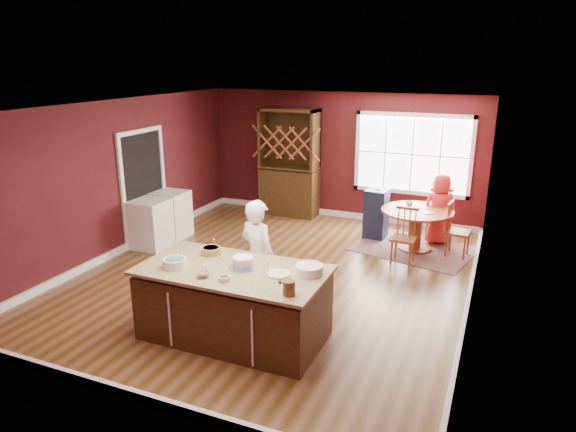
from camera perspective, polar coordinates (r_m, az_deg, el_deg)
The scene contains 28 objects.
room_shell at distance 7.94m, azimuth -1.53°, elevation 2.42°, with size 7.00×7.00×7.00m.
window at distance 10.75m, azimuth 13.65°, elevation 6.68°, with size 2.36×0.10×1.66m, color white, non-canonical shape.
doorway at distance 10.04m, azimuth -15.70°, elevation 3.02°, with size 0.08×1.26×2.13m, color white, non-canonical shape.
kitchen_island at distance 6.50m, azimuth -6.03°, elevation -9.73°, with size 2.30×1.20×0.92m.
dining_table at distance 9.58m, azimuth 14.08°, elevation -0.58°, with size 1.28×1.28×0.75m.
baker at distance 6.93m, azimuth -3.36°, elevation -4.60°, with size 0.59×0.39×1.61m, color white.
layer_cake at distance 6.28m, azimuth -5.03°, elevation -5.16°, with size 0.36×0.36×0.14m, color white, non-canonical shape.
bowl_blue at distance 6.43m, azimuth -12.47°, elevation -5.12°, with size 0.29×0.29×0.11m, color white.
bowl_yellow at distance 6.77m, azimuth -8.56°, elevation -3.83°, with size 0.25×0.25×0.09m, color #A78C45.
bowl_pink at distance 6.10m, azimuth -9.44°, elevation -6.48°, with size 0.15×0.15×0.06m, color silver.
bowl_olive at distance 5.97m, azimuth -7.09°, elevation -6.92°, with size 0.14×0.14×0.05m, color white.
drinking_glass at distance 6.08m, azimuth -2.48°, elevation -5.84°, with size 0.08×0.08×0.15m, color silver.
dinner_plate at distance 6.10m, azimuth -1.07°, elevation -6.43°, with size 0.29×0.29×0.02m, color beige.
white_tub at distance 6.09m, azimuth 2.36°, elevation -5.97°, with size 0.33×0.33×0.11m, color white.
stoneware_crock at distance 5.57m, azimuth 0.11°, elevation -7.98°, with size 0.14×0.14×0.17m, color brown.
toy_figurine at distance 5.86m, azimuth -0.91°, elevation -7.17°, with size 0.04×0.04×0.07m, color yellow, non-canonical shape.
rug at distance 9.75m, azimuth 13.86°, elevation -3.54°, with size 2.02×1.56×0.01m, color brown.
chair_east at distance 9.48m, azimuth 18.43°, elevation -1.44°, with size 0.41×0.39×0.98m, color brown, non-canonical shape.
chair_south at distance 8.89m, azimuth 12.73°, elevation -2.20°, with size 0.41×0.39×0.97m, color brown, non-canonical shape.
chair_north at distance 10.29m, azimuth 16.38°, elevation 0.44°, with size 0.44×0.42×1.06m, color brown, non-canonical shape.
seated_woman at distance 9.98m, azimuth 16.49°, elevation 0.75°, with size 0.66×0.43×1.34m, color red.
high_chair at distance 10.07m, azimuth 9.77°, elevation 0.35°, with size 0.40×0.40×1.00m, color black, non-canonical shape.
toddler at distance 9.96m, azimuth 10.27°, elevation 2.00°, with size 0.18×0.14×0.26m, color #8CA5BF, non-canonical shape.
table_plate at distance 9.36m, azimuth 15.35°, elevation 0.34°, with size 0.18×0.18×0.01m, color beige.
table_cup at distance 9.72m, azimuth 13.36°, elevation 1.35°, with size 0.12×0.12×0.10m, color silver.
hutch at distance 11.29m, azimuth 0.13°, elevation 5.93°, with size 1.28×0.53×2.34m, color black.
washer at distance 9.76m, azimuth -15.06°, elevation -0.86°, with size 0.62×0.60×0.90m, color silver.
dryer at distance 10.24m, azimuth -12.89°, elevation 0.17°, with size 0.62×0.60×0.90m, color silver.
Camera 1 is at (3.18, -6.98, 3.37)m, focal length 32.00 mm.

